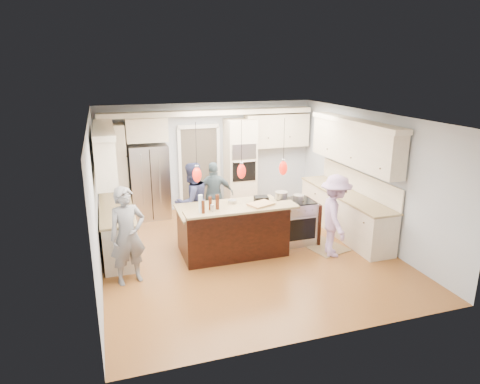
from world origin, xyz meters
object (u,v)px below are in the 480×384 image
object	(u,v)px
island_range	(296,221)
person_far_left	(192,202)
person_bar_end	(128,236)
kitchen_island	(232,229)
refrigerator	(150,182)

from	to	relation	value
island_range	person_far_left	world-z (taller)	person_far_left
person_far_left	island_range	bearing A→B (deg)	132.65
island_range	person_bar_end	distance (m)	3.53
person_far_left	person_bar_end	bearing A→B (deg)	22.31
kitchen_island	person_bar_end	size ratio (longest dim) A/B	1.23
refrigerator	kitchen_island	distance (m)	2.91
kitchen_island	island_range	size ratio (longest dim) A/B	2.28
refrigerator	island_range	world-z (taller)	refrigerator
refrigerator	island_range	xyz separation A→B (m)	(2.71, -2.49, -0.44)
refrigerator	island_range	distance (m)	3.71
island_range	person_far_left	distance (m)	2.22
refrigerator	island_range	size ratio (longest dim) A/B	1.96
refrigerator	kitchen_island	xyz separation A→B (m)	(1.30, -2.57, -0.42)
island_range	kitchen_island	bearing A→B (deg)	-176.88
refrigerator	person_far_left	distance (m)	1.80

